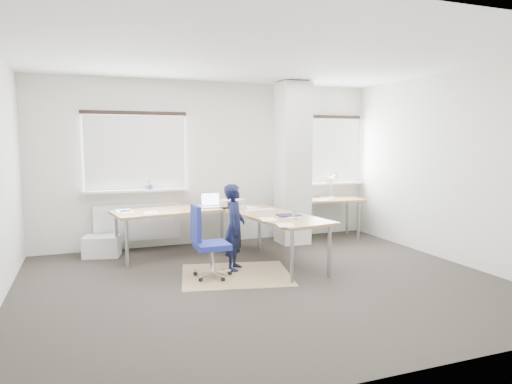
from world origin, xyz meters
name	(u,v)px	position (x,y,z in m)	size (l,w,h in m)	color
ground	(264,282)	(0.00, 0.00, 0.00)	(6.00, 6.00, 0.00)	#292621
room_shell	(265,144)	(0.18, 0.45, 1.75)	(6.04, 5.04, 2.82)	beige
floor_mat	(236,275)	(-0.24, 0.43, 0.00)	(1.43, 1.21, 0.01)	#957A51
white_crate	(102,246)	(-1.89, 2.11, 0.16)	(0.54, 0.38, 0.32)	white
desk_main	(227,214)	(-0.09, 1.32, 0.69)	(2.82, 2.63, 0.96)	olive
desk_side	(323,201)	(2.01, 2.16, 0.69)	(1.48, 0.89, 1.22)	olive
task_chair	(209,257)	(-0.60, 0.45, 0.27)	(0.53, 0.52, 0.97)	navy
person	(234,227)	(-0.17, 0.69, 0.60)	(0.44, 0.29, 1.20)	black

